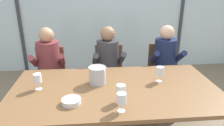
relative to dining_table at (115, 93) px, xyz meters
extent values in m
plane|color=#847056|center=(0.00, 1.00, -0.68)|extent=(14.00, 14.00, 0.00)
cube|color=silver|center=(0.00, 2.42, 0.62)|extent=(7.40, 0.03, 2.60)
cube|color=#38383D|center=(-1.66, 2.40, 0.62)|extent=(0.06, 0.06, 2.60)
cube|color=#38383D|center=(1.66, 2.40, 0.62)|extent=(0.06, 0.06, 2.60)
cube|color=#477A38|center=(0.00, 6.65, 0.22)|extent=(13.40, 2.40, 1.79)
cube|color=brown|center=(0.00, 0.00, 0.04)|extent=(2.20, 1.16, 0.04)
cylinder|color=brown|center=(-1.00, 0.48, -0.33)|extent=(0.07, 0.07, 0.70)
cylinder|color=brown|center=(1.00, 0.48, -0.33)|extent=(0.07, 0.07, 0.70)
cube|color=brown|center=(-0.88, 0.89, -0.21)|extent=(0.48, 0.48, 0.03)
cube|color=brown|center=(-0.87, 1.09, 0.01)|extent=(0.42, 0.07, 0.42)
cylinder|color=brown|center=(-1.09, 0.71, -0.45)|extent=(0.04, 0.04, 0.45)
cylinder|color=brown|center=(-0.71, 0.68, -0.45)|extent=(0.04, 0.04, 0.45)
cylinder|color=brown|center=(-1.06, 1.09, -0.45)|extent=(0.04, 0.04, 0.45)
cylinder|color=brown|center=(-0.68, 1.06, -0.45)|extent=(0.04, 0.04, 0.45)
cube|color=brown|center=(0.00, 0.92, -0.21)|extent=(0.48, 0.48, 0.03)
cube|color=brown|center=(0.02, 1.12, 0.01)|extent=(0.42, 0.07, 0.42)
cylinder|color=brown|center=(-0.20, 0.75, -0.45)|extent=(0.04, 0.04, 0.45)
cylinder|color=brown|center=(0.18, 0.71, -0.45)|extent=(0.04, 0.04, 0.45)
cylinder|color=brown|center=(-0.17, 1.13, -0.45)|extent=(0.04, 0.04, 0.45)
cylinder|color=brown|center=(0.21, 1.09, -0.45)|extent=(0.04, 0.04, 0.45)
cube|color=brown|center=(0.86, 0.91, -0.21)|extent=(0.45, 0.45, 0.03)
cube|color=brown|center=(0.86, 1.11, 0.01)|extent=(0.42, 0.04, 0.42)
cylinder|color=brown|center=(0.66, 0.72, -0.45)|extent=(0.04, 0.04, 0.45)
cylinder|color=brown|center=(1.04, 0.72, -0.45)|extent=(0.04, 0.04, 0.45)
cylinder|color=brown|center=(0.67, 1.10, -0.45)|extent=(0.04, 0.04, 0.45)
cylinder|color=brown|center=(1.05, 1.10, -0.45)|extent=(0.04, 0.04, 0.45)
cylinder|color=brown|center=(-0.86, 0.93, 0.08)|extent=(0.35, 0.35, 0.52)
sphere|color=tan|center=(-0.86, 0.93, 0.44)|extent=(0.21, 0.21, 0.21)
cube|color=#47423D|center=(-0.93, 0.73, -0.18)|extent=(0.16, 0.41, 0.13)
cube|color=#47423D|center=(-0.75, 0.74, -0.18)|extent=(0.16, 0.41, 0.13)
cylinder|color=#47423D|center=(-0.91, 0.53, -0.44)|extent=(0.10, 0.10, 0.48)
cylinder|color=#47423D|center=(-0.73, 0.54, -0.44)|extent=(0.10, 0.10, 0.48)
cylinder|color=brown|center=(-1.04, 0.80, 0.11)|extent=(0.11, 0.33, 0.26)
cylinder|color=brown|center=(-0.66, 0.83, 0.11)|extent=(0.11, 0.33, 0.26)
cylinder|color=#38383D|center=(-0.01, 0.93, 0.08)|extent=(0.33, 0.33, 0.52)
sphere|color=#936B4C|center=(-0.01, 0.93, 0.44)|extent=(0.21, 0.21, 0.21)
cube|color=#47423D|center=(-0.09, 0.73, -0.18)|extent=(0.15, 0.41, 0.13)
cube|color=#47423D|center=(0.09, 0.74, -0.18)|extent=(0.15, 0.41, 0.13)
cylinder|color=#47423D|center=(-0.08, 0.53, -0.44)|extent=(0.10, 0.10, 0.48)
cylinder|color=#47423D|center=(0.10, 0.54, -0.44)|extent=(0.10, 0.10, 0.48)
cylinder|color=#38383D|center=(-0.19, 0.80, 0.11)|extent=(0.10, 0.33, 0.26)
cylinder|color=#38383D|center=(0.19, 0.82, 0.11)|extent=(0.10, 0.33, 0.26)
cylinder|color=#192347|center=(0.85, 0.93, 0.08)|extent=(0.33, 0.33, 0.52)
sphere|color=#DBAD89|center=(0.85, 0.93, 0.44)|extent=(0.21, 0.21, 0.21)
cube|color=#47423D|center=(0.75, 0.74, -0.18)|extent=(0.15, 0.41, 0.13)
cube|color=#47423D|center=(0.93, 0.73, -0.18)|extent=(0.15, 0.41, 0.13)
cylinder|color=#47423D|center=(0.74, 0.54, -0.44)|extent=(0.10, 0.10, 0.48)
cylinder|color=#47423D|center=(0.92, 0.53, -0.44)|extent=(0.10, 0.10, 0.48)
cylinder|color=#192347|center=(0.66, 0.82, 0.11)|extent=(0.09, 0.33, 0.26)
cylinder|color=#192347|center=(1.04, 0.80, 0.11)|extent=(0.09, 0.33, 0.26)
cylinder|color=#B7B7BC|center=(-0.18, 0.13, 0.16)|extent=(0.19, 0.19, 0.19)
torus|color=silver|center=(-0.18, 0.13, 0.25)|extent=(0.20, 0.20, 0.01)
cylinder|color=silver|center=(-0.43, -0.28, 0.09)|extent=(0.18, 0.18, 0.05)
cylinder|color=silver|center=(0.01, -0.44, 0.07)|extent=(0.07, 0.07, 0.00)
cylinder|color=silver|center=(0.01, -0.44, 0.11)|extent=(0.01, 0.01, 0.07)
cylinder|color=silver|center=(0.01, -0.44, 0.19)|extent=(0.08, 0.08, 0.09)
cylinder|color=maroon|center=(0.01, -0.44, 0.16)|extent=(0.07, 0.07, 0.04)
cylinder|color=silver|center=(0.02, -0.28, 0.07)|extent=(0.07, 0.07, 0.00)
cylinder|color=silver|center=(0.02, -0.28, 0.11)|extent=(0.01, 0.01, 0.07)
cylinder|color=silver|center=(0.02, -0.28, 0.19)|extent=(0.08, 0.08, 0.09)
cylinder|color=maroon|center=(0.02, -0.28, 0.16)|extent=(0.07, 0.07, 0.04)
cylinder|color=silver|center=(-0.80, 0.04, 0.07)|extent=(0.07, 0.07, 0.00)
cylinder|color=silver|center=(-0.80, 0.04, 0.11)|extent=(0.01, 0.01, 0.07)
cylinder|color=silver|center=(-0.80, 0.04, 0.19)|extent=(0.08, 0.08, 0.09)
cylinder|color=#E0D184|center=(-0.80, 0.04, 0.16)|extent=(0.07, 0.07, 0.04)
cylinder|color=silver|center=(0.51, 0.12, 0.07)|extent=(0.07, 0.07, 0.00)
cylinder|color=silver|center=(0.51, 0.12, 0.11)|extent=(0.01, 0.01, 0.07)
cylinder|color=silver|center=(0.51, 0.12, 0.19)|extent=(0.08, 0.08, 0.09)
cylinder|color=maroon|center=(0.51, 0.12, 0.16)|extent=(0.07, 0.07, 0.04)
camera|label=1|loc=(-0.21, -2.00, 1.11)|focal=34.00mm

